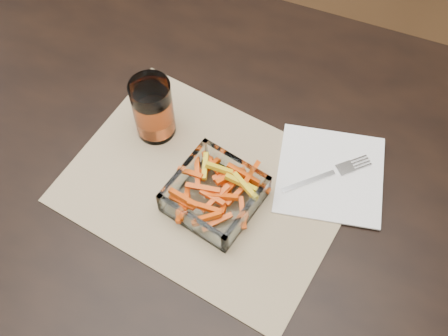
{
  "coord_description": "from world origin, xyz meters",
  "views": [
    {
      "loc": [
        0.28,
        -0.42,
        1.58
      ],
      "look_at": [
        0.12,
        0.01,
        0.78
      ],
      "focal_mm": 45.0,
      "sensor_mm": 36.0,
      "label": 1
    }
  ],
  "objects": [
    {
      "name": "dining_table",
      "position": [
        0.0,
        0.0,
        0.66
      ],
      "size": [
        1.6,
        0.9,
        0.75
      ],
      "color": "black",
      "rests_on": "ground"
    },
    {
      "name": "placemat",
      "position": [
        0.09,
        -0.02,
        0.75
      ],
      "size": [
        0.5,
        0.4,
        0.0
      ],
      "primitive_type": "cube",
      "rotation": [
        0.0,
        0.0,
        -0.17
      ],
      "color": "tan",
      "rests_on": "dining_table"
    },
    {
      "name": "glass_bowl",
      "position": [
        0.12,
        -0.04,
        0.77
      ],
      "size": [
        0.16,
        0.16,
        0.05
      ],
      "rotation": [
        0.0,
        0.0,
        -0.23
      ],
      "color": "white",
      "rests_on": "placemat"
    },
    {
      "name": "tumbler",
      "position": [
        -0.03,
        0.06,
        0.81
      ],
      "size": [
        0.07,
        0.07,
        0.12
      ],
      "color": "white",
      "rests_on": "placemat"
    },
    {
      "name": "napkin",
      "position": [
        0.28,
        0.08,
        0.76
      ],
      "size": [
        0.21,
        0.21,
        0.0
      ],
      "primitive_type": "cube",
      "rotation": [
        0.0,
        0.0,
        0.19
      ],
      "color": "white",
      "rests_on": "placemat"
    },
    {
      "name": "fork",
      "position": [
        0.28,
        0.08,
        0.76
      ],
      "size": [
        0.13,
        0.12,
        0.0
      ],
      "rotation": [
        0.0,
        0.0,
        -0.82
      ],
      "color": "silver",
      "rests_on": "napkin"
    }
  ]
}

